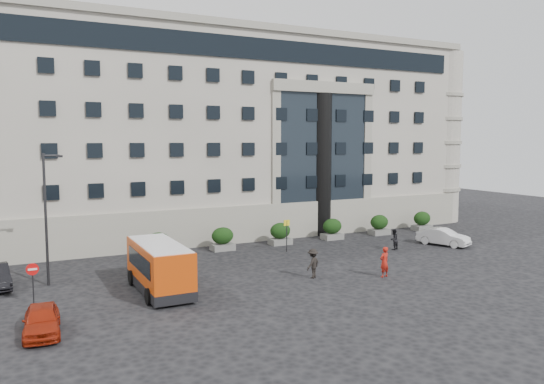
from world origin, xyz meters
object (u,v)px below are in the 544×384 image
Objects in this scene: hedge_d at (332,229)px; street_lamp at (47,214)px; bus_stop_sign at (287,230)px; hedge_f at (422,221)px; hedge_e at (379,225)px; minibus at (159,265)px; pedestrian_c at (313,263)px; hedge_b at (223,239)px; parked_car_a at (42,320)px; white_taxi at (443,237)px; hedge_a at (158,244)px; parked_car_d at (5,247)px; pedestrian_a at (384,262)px; no_entry_sign at (33,276)px; pedestrian_b at (394,239)px; hedge_c at (280,234)px.

street_lamp reaches higher than hedge_d.
hedge_f is at bearing 9.63° from bus_stop_sign.
minibus is (-23.13, -9.19, 0.64)m from hedge_e.
hedge_b is at bearing -109.11° from pedestrian_c.
hedge_d is 13.52m from pedestrian_c.
hedge_d is 1.00× the size of hedge_f.
parked_car_a is (-0.94, -8.68, -3.70)m from street_lamp.
white_taxi is at bearing -3.16° from street_lamp.
white_taxi is 15.75m from pedestrian_c.
parked_car_d is at bearing 152.78° from hedge_a.
hedge_d is 1.00× the size of hedge_e.
pedestrian_a reaches higher than hedge_f.
hedge_a is 9.94m from bus_stop_sign.
minibus is 16.56m from parked_car_d.
pedestrian_a is (6.21, -12.43, 0.05)m from hedge_b.
parked_car_a is 16.32m from pedestrian_c.
parked_car_a is at bearing -88.47° from no_entry_sign.
pedestrian_b reaches higher than parked_car_a.
minibus reaches higher than parked_car_a.
parked_car_d is at bearing 161.12° from hedge_b.
hedge_b is 11.90m from minibus.
hedge_f is at bearing -149.56° from pedestrian_a.
minibus is at bearing -158.33° from hedge_e.
hedge_a and hedge_d have the same top height.
minibus is 1.75× the size of parked_car_a.
pedestrian_a reaches higher than white_taxi.
hedge_b and hedge_d have the same top height.
minibus is at bearing -151.62° from bus_stop_sign.
minibus is 7.88m from parked_car_a.
hedge_f is 29.79m from minibus.
hedge_e is at bearing 0.00° from hedge_d.
parked_car_a is (-8.88, -13.48, -0.27)m from hedge_a.
parked_car_d is (-25.91, 5.30, -0.18)m from hedge_d.
hedge_e is 6.67m from white_taxi.
hedge_a is at bearing 163.58° from bus_stop_sign.
minibus is at bearing -104.22° from hedge_a.
pedestrian_c is at bearing -79.38° from hedge_b.
hedge_f is (20.80, 0.00, 0.00)m from hedge_b.
parked_car_a is (-14.08, -13.48, -0.27)m from hedge_b.
hedge_f is 0.23× the size of street_lamp.
parked_car_a is 2.06× the size of pedestrian_c.
parked_car_d is at bearing 170.33° from hedge_e.
minibus is at bearing -144.17° from hedge_c.
pedestrian_c is (-15.21, -4.11, 0.24)m from white_taxi.
parked_car_a is at bearing -146.64° from minibus.
hedge_f is 34.45m from street_lamp.
no_entry_sign reaches higher than parked_car_a.
parked_car_a is at bearing -155.57° from hedge_e.
minibus reaches higher than white_taxi.
hedge_f is at bearing 18.11° from minibus.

